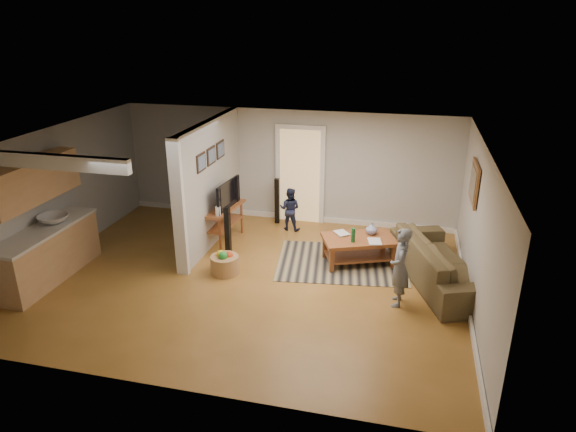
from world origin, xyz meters
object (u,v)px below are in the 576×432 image
(speaker_left, at_px, (228,232))
(child, at_px, (397,303))
(speaker_right, at_px, (277,201))
(toy_basket, at_px, (225,264))
(sofa, at_px, (439,281))
(toddler, at_px, (290,229))
(tv_console, at_px, (224,211))
(coffee_table, at_px, (360,243))

(speaker_left, distance_m, child, 3.47)
(speaker_left, xyz_separation_m, child, (3.27, -1.06, -0.50))
(speaker_left, height_order, speaker_right, speaker_right)
(speaker_left, xyz_separation_m, toy_basket, (0.18, -0.71, -0.31))
(sofa, bearing_deg, toddler, 40.70)
(speaker_left, xyz_separation_m, toddler, (0.86, 1.56, -0.50))
(child, bearing_deg, speaker_left, -109.74)
(speaker_right, xyz_separation_m, child, (2.78, -2.94, -0.52))
(toy_basket, xyz_separation_m, child, (3.08, -0.35, -0.19))
(sofa, distance_m, child, 1.16)
(tv_console, relative_size, toy_basket, 2.42)
(coffee_table, distance_m, toy_basket, 2.53)
(sofa, relative_size, speaker_left, 2.57)
(sofa, relative_size, speaker_right, 2.50)
(speaker_right, distance_m, toddler, 0.71)
(sofa, xyz_separation_m, speaker_left, (-3.96, 0.13, 0.50))
(sofa, xyz_separation_m, child, (-0.69, -0.93, 0.00))
(tv_console, xyz_separation_m, toddler, (1.14, 0.96, -0.69))
(sofa, xyz_separation_m, toy_basket, (-3.77, -0.58, 0.19))
(speaker_left, bearing_deg, speaker_right, 78.62)
(speaker_right, distance_m, child, 4.08)
(speaker_left, distance_m, speaker_right, 1.94)
(tv_console, xyz_separation_m, toy_basket, (0.47, -1.31, -0.50))
(child, bearing_deg, sofa, 141.69)
(toy_basket, height_order, child, child)
(speaker_right, xyz_separation_m, toddler, (0.37, -0.32, -0.52))
(speaker_right, height_order, toddler, speaker_right)
(sofa, height_order, coffee_table, coffee_table)
(coffee_table, bearing_deg, tv_console, 173.66)
(coffee_table, xyz_separation_m, speaker_right, (-2.01, 1.59, 0.11))
(coffee_table, xyz_separation_m, tv_console, (-2.78, 0.31, 0.29))
(speaker_left, bearing_deg, sofa, 1.29)
(coffee_table, bearing_deg, speaker_right, 141.73)
(tv_console, height_order, toddler, tv_console)
(toy_basket, bearing_deg, coffee_table, 23.45)
(tv_console, relative_size, speaker_right, 1.21)
(coffee_table, height_order, speaker_right, speaker_right)
(tv_console, bearing_deg, speaker_left, -59.38)
(speaker_left, relative_size, toy_basket, 1.95)
(coffee_table, bearing_deg, child, -60.46)
(speaker_right, relative_size, toddler, 1.09)
(speaker_left, bearing_deg, tv_console, 118.31)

